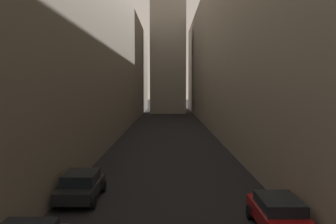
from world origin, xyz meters
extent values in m
plane|color=black|center=(0.00, 48.00, 0.00)|extent=(264.00, 264.00, 0.00)
cube|color=#756B5B|center=(-12.26, 50.00, 9.34)|extent=(13.52, 108.00, 18.68)
cube|color=gray|center=(10.61, 50.00, 10.30)|extent=(10.21, 108.00, 20.60)
cube|color=gray|center=(0.00, 86.50, 20.81)|extent=(7.76, 7.76, 41.62)
cube|color=black|center=(-4.40, 19.79, 0.61)|extent=(1.74, 4.33, 0.56)
cube|color=black|center=(-4.40, 19.72, 1.16)|extent=(1.60, 2.21, 0.55)
cylinder|color=black|center=(-5.27, 21.26, 0.32)|extent=(0.22, 0.65, 0.65)
cylinder|color=black|center=(-3.53, 21.26, 0.32)|extent=(0.22, 0.65, 0.65)
cylinder|color=black|center=(-5.27, 18.32, 0.32)|extent=(0.22, 0.65, 0.65)
cylinder|color=black|center=(-3.53, 18.32, 0.32)|extent=(0.22, 0.65, 0.65)
cube|color=maroon|center=(4.40, 15.41, 0.62)|extent=(1.68, 4.58, 0.61)
cube|color=black|center=(4.40, 15.50, 1.15)|extent=(1.54, 2.42, 0.45)
cylinder|color=black|center=(3.56, 16.96, 0.32)|extent=(0.22, 0.63, 0.63)
cylinder|color=black|center=(5.24, 16.96, 0.32)|extent=(0.22, 0.63, 0.63)
camera|label=1|loc=(0.01, 0.70, 5.72)|focal=40.82mm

